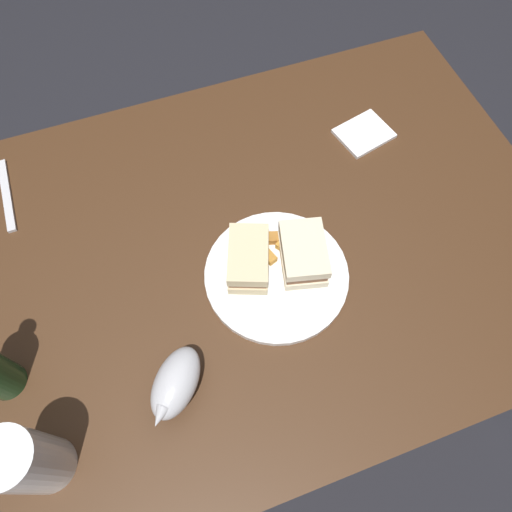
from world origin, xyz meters
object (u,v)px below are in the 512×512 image
sandwich_half_left (303,254)px  sandwich_half_right (248,259)px  plate (276,275)px  pint_glass (31,462)px  napkin (364,133)px  fork (7,195)px  gravy_boat (175,383)px

sandwich_half_left → sandwich_half_right: (0.10, -0.02, -0.00)m
plate → sandwich_half_right: (0.04, -0.03, 0.04)m
plate → sandwich_half_right: sandwich_half_right is taller
sandwich_half_right → pint_glass: pint_glass is taller
sandwich_half_right → napkin: size_ratio=1.20×
sandwich_half_left → fork: bearing=-34.6°
sandwich_half_left → sandwich_half_right: size_ratio=0.97×
sandwich_half_right → napkin: (-0.34, -0.22, -0.04)m
sandwich_half_right → fork: bearing=-38.4°
sandwich_half_left → gravy_boat: (0.28, 0.14, 0.00)m
sandwich_half_right → gravy_boat: size_ratio=0.98×
pint_glass → gravy_boat: pint_glass is taller
napkin → gravy_boat: bearing=36.5°
plate → sandwich_half_left: sandwich_half_left is taller
sandwich_half_left → gravy_boat: size_ratio=0.95×
sandwich_half_left → gravy_boat: bearing=27.4°
sandwich_half_right → gravy_boat: same height
pint_glass → fork: pint_glass is taller
sandwich_half_left → napkin: bearing=-135.3°
napkin → fork: bearing=-7.7°
plate → napkin: bearing=-140.0°
pint_glass → gravy_boat: size_ratio=1.21×
plate → gravy_boat: 0.27m
plate → napkin: plate is taller
napkin → fork: (0.75, -0.10, -0.00)m
sandwich_half_left → plate: bearing=7.9°
pint_glass → napkin: size_ratio=1.48×
plate → gravy_boat: bearing=31.3°
sandwich_half_left → napkin: 0.35m
sandwich_half_right → fork: (0.40, -0.32, -0.04)m
sandwich_half_left → sandwich_half_right: bearing=-14.1°
sandwich_half_left → sandwich_half_right: same height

